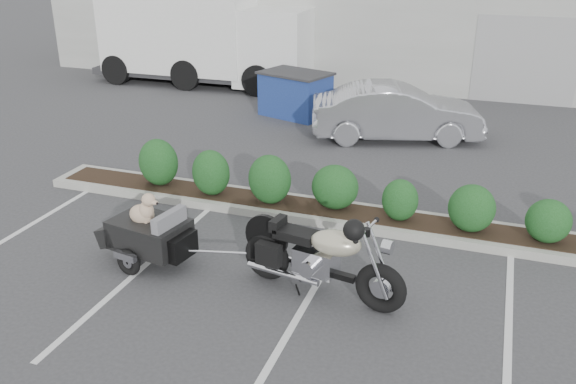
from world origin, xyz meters
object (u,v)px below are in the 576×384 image
(sedan, at_px, (397,112))
(pet_trailer, at_px, (149,233))
(motorcycle, at_px, (320,259))
(dumpster, at_px, (295,94))
(delivery_truck, at_px, (205,33))

(sedan, bearing_deg, pet_trailer, 144.11)
(motorcycle, relative_size, dumpster, 1.15)
(pet_trailer, relative_size, sedan, 0.49)
(delivery_truck, bearing_deg, pet_trailer, -68.20)
(motorcycle, bearing_deg, pet_trailer, -170.74)
(motorcycle, distance_m, dumpster, 9.42)
(sedan, xyz_separation_m, dumpster, (-3.08, 1.23, -0.06))
(sedan, distance_m, delivery_truck, 8.51)
(motorcycle, distance_m, pet_trailer, 2.78)
(motorcycle, xyz_separation_m, pet_trailer, (-2.78, 0.03, -0.07))
(motorcycle, relative_size, pet_trailer, 1.23)
(motorcycle, bearing_deg, sedan, 101.97)
(pet_trailer, relative_size, delivery_truck, 0.26)
(motorcycle, height_order, dumpster, motorcycle)
(dumpster, bearing_deg, motorcycle, -50.69)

